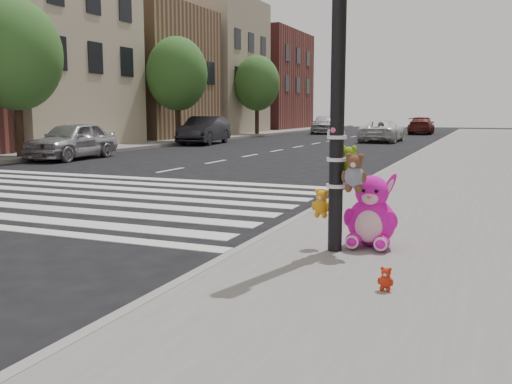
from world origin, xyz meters
The scene contains 19 objects.
ground centered at (0.00, 0.00, 0.00)m, with size 120.00×120.00×0.00m, color black.
sidewalk_far centered at (-13.50, 20.00, 0.07)m, with size 6.00×80.00×0.14m, color slate.
curb_edge centered at (1.55, 10.00, 0.07)m, with size 0.12×80.00×0.15m, color gray.
crosswalk centered at (-4.50, 5.20, 0.01)m, with size 11.00×6.00×0.01m, color silver, non-canonical shape.
bld_far_b centered at (-15.50, 17.00, 5.50)m, with size 6.00×8.00×11.00m, color #C2B095.
bld_far_c centered at (-15.50, 26.00, 4.00)m, with size 6.00×8.00×8.00m, color #8F6B4C.
bld_far_d centered at (-15.50, 35.00, 5.00)m, with size 6.00×8.00×10.00m, color tan.
bld_far_e centered at (-15.50, 46.00, 4.50)m, with size 6.00×10.00×9.00m, color brown.
signal_pole centered at (2.63, 1.81, 1.79)m, with size 0.68×0.50×4.00m.
tree_far_a centered at (-11.20, 11.00, 3.65)m, with size 3.20×3.20×5.44m.
tree_far_b centered at (-11.20, 22.00, 3.65)m, with size 3.20×3.20×5.44m.
tree_far_c centered at (-11.20, 33.00, 3.65)m, with size 3.20×3.20×5.44m.
pink_bunny centered at (2.94, 2.17, 0.51)m, with size 0.63×0.67×0.90m.
red_teddy centered at (3.40, 0.52, 0.25)m, with size 0.15×0.10×0.22m, color red, non-canonical shape.
car_silver_far centered at (-9.80, 12.05, 0.68)m, with size 1.60×3.99×1.36m, color #B4B3B8.
car_dark_far centered at (-9.80, 22.32, 0.73)m, with size 1.54×4.42×1.46m, color black.
car_white_near centered at (-1.54, 28.10, 0.61)m, with size 2.02×4.38×1.22m, color silver.
car_maroon_near centered at (-0.78, 40.40, 0.64)m, with size 1.79×4.41×1.28m, color maroon.
car_silver_deep centered at (-7.72, 38.18, 0.74)m, with size 1.74×4.33×1.47m, color silver.
Camera 1 is at (4.21, -4.46, 1.73)m, focal length 40.00 mm.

